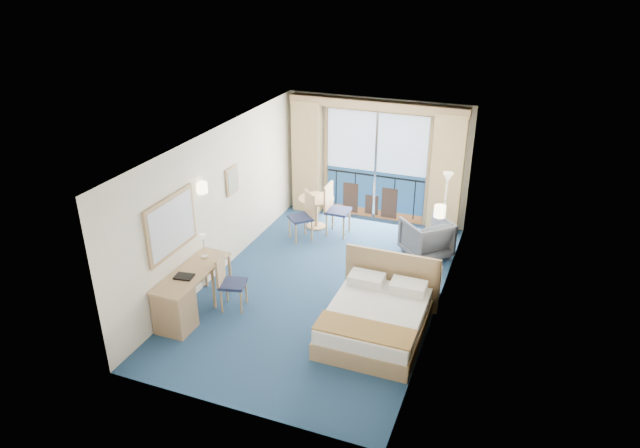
{
  "coord_description": "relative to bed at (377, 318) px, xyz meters",
  "views": [
    {
      "loc": [
        3.06,
        -8.16,
        5.35
      ],
      "look_at": [
        -0.14,
        0.2,
        1.13
      ],
      "focal_mm": 32.0,
      "sensor_mm": 36.0,
      "label": 1
    }
  ],
  "objects": [
    {
      "name": "desk_lamp",
      "position": [
        -3.01,
        -0.0,
        0.79
      ],
      "size": [
        0.11,
        0.11,
        0.42
      ],
      "color": "silver",
      "rests_on": "desk"
    },
    {
      "name": "table_chair_b",
      "position": [
        -2.3,
        2.66,
        0.29
      ],
      "size": [
        0.62,
        0.62,
        1.01
      ],
      "rotation": [
        0.0,
        0.0,
        -0.78
      ],
      "color": "#1F2648",
      "rests_on": "ground"
    },
    {
      "name": "table_chair_a",
      "position": [
        -1.82,
        3.13,
        0.33
      ],
      "size": [
        0.48,
        0.47,
        1.09
      ],
      "rotation": [
        0.0,
        0.0,
        1.57
      ],
      "color": "#1F2648",
      "rests_on": "ground"
    },
    {
      "name": "balcony_door",
      "position": [
        -1.26,
        4.21,
        0.86
      ],
      "size": [
        2.36,
        0.03,
        2.52
      ],
      "color": "navy",
      "rests_on": "room_walls"
    },
    {
      "name": "floor",
      "position": [
        -1.25,
        0.99,
        -0.28
      ],
      "size": [
        6.5,
        6.5,
        0.0
      ],
      "primitive_type": "plane",
      "color": "navy",
      "rests_on": "ground"
    },
    {
      "name": "wall_print",
      "position": [
        -3.22,
        1.44,
        1.32
      ],
      "size": [
        0.04,
        0.42,
        0.52
      ],
      "color": "tan",
      "rests_on": "room_walls"
    },
    {
      "name": "phone",
      "position": [
        0.52,
        1.39,
        0.3
      ],
      "size": [
        0.19,
        0.15,
        0.08
      ],
      "primitive_type": "cube",
      "rotation": [
        0.0,
        0.0,
        0.04
      ],
      "color": "silver",
      "rests_on": "nightstand"
    },
    {
      "name": "desk_chair",
      "position": [
        -2.49,
        -0.18,
        0.26
      ],
      "size": [
        0.5,
        0.5,
        0.96
      ],
      "rotation": [
        0.0,
        0.0,
        1.81
      ],
      "color": "#1F2648",
      "rests_on": "ground"
    },
    {
      "name": "curtain_left",
      "position": [
        -2.8,
        4.06,
        0.99
      ],
      "size": [
        0.65,
        0.22,
        2.55
      ],
      "primitive_type": "cube",
      "color": "#D8B677",
      "rests_on": "room_walls"
    },
    {
      "name": "bed",
      "position": [
        0.0,
        0.0,
        0.0
      ],
      "size": [
        1.59,
        1.89,
        1.0
      ],
      "color": "tan",
      "rests_on": "ground"
    },
    {
      "name": "desk",
      "position": [
        -2.96,
        -0.91,
        0.14
      ],
      "size": [
        0.55,
        1.61,
        0.76
      ],
      "color": "tan",
      "rests_on": "ground"
    },
    {
      "name": "curtain_right",
      "position": [
        0.3,
        4.06,
        0.99
      ],
      "size": [
        0.65,
        0.22,
        2.55
      ],
      "primitive_type": "cube",
      "color": "#D8B677",
      "rests_on": "room_walls"
    },
    {
      "name": "sconce_right",
      "position": [
        0.69,
        0.84,
        1.57
      ],
      "size": [
        0.18,
        0.18,
        0.18
      ],
      "primitive_type": "cylinder",
      "color": "#FEE9B2",
      "rests_on": "room_walls"
    },
    {
      "name": "sconce_left",
      "position": [
        -3.19,
        0.39,
        1.57
      ],
      "size": [
        0.18,
        0.18,
        0.18
      ],
      "primitive_type": "cylinder",
      "color": "#FEE9B2",
      "rests_on": "room_walls"
    },
    {
      "name": "round_table",
      "position": [
        -2.28,
        3.28,
        0.23
      ],
      "size": [
        0.75,
        0.75,
        0.68
      ],
      "color": "tan",
      "rests_on": "ground"
    },
    {
      "name": "pelmet",
      "position": [
        -1.25,
        4.09,
        2.3
      ],
      "size": [
        3.8,
        0.25,
        0.18
      ],
      "primitive_type": "cube",
      "color": "tan",
      "rests_on": "room_walls"
    },
    {
      "name": "nightstand",
      "position": [
        0.52,
        1.34,
        -0.01
      ],
      "size": [
        0.41,
        0.39,
        0.54
      ],
      "primitive_type": "cube",
      "color": "#9F7A54",
      "rests_on": "ground"
    },
    {
      "name": "floor_lamp",
      "position": [
        0.43,
        3.28,
        0.93
      ],
      "size": [
        0.22,
        0.22,
        1.6
      ],
      "color": "silver",
      "rests_on": "ground"
    },
    {
      "name": "mirror",
      "position": [
        -3.22,
        -0.51,
        1.27
      ],
      "size": [
        0.05,
        1.25,
        0.95
      ],
      "color": "tan",
      "rests_on": "room_walls"
    },
    {
      "name": "room_walls",
      "position": [
        -1.25,
        0.99,
        1.5
      ],
      "size": [
        4.04,
        6.54,
        2.72
      ],
      "color": "white",
      "rests_on": "ground"
    },
    {
      "name": "armchair",
      "position": [
        0.2,
        2.84,
        0.1
      ],
      "size": [
        1.17,
        1.17,
        0.76
      ],
      "primitive_type": "imported",
      "rotation": [
        0.0,
        0.0,
        3.9
      ],
      "color": "#40444E",
      "rests_on": "ground"
    },
    {
      "name": "folder",
      "position": [
        -2.98,
        -0.68,
        0.49
      ],
      "size": [
        0.32,
        0.25,
        0.03
      ],
      "primitive_type": "cube",
      "rotation": [
        0.0,
        0.0,
        0.14
      ],
      "color": "black",
      "rests_on": "desk"
    }
  ]
}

